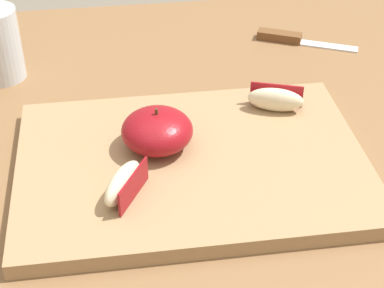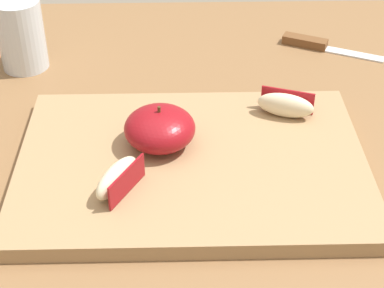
{
  "view_description": "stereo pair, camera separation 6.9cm",
  "coord_description": "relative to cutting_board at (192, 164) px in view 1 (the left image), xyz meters",
  "views": [
    {
      "loc": [
        -0.13,
        -0.62,
        1.2
      ],
      "look_at": [
        -0.05,
        -0.04,
        0.77
      ],
      "focal_mm": 59.41,
      "sensor_mm": 36.0,
      "label": 1
    },
    {
      "loc": [
        -0.06,
        -0.63,
        1.2
      ],
      "look_at": [
        -0.05,
        -0.04,
        0.77
      ],
      "focal_mm": 59.41,
      "sensor_mm": 36.0,
      "label": 2
    }
  ],
  "objects": [
    {
      "name": "apple_half_skin_up",
      "position": [
        -0.04,
        0.03,
        0.03
      ],
      "size": [
        0.08,
        0.08,
        0.05
      ],
      "color": "maroon",
      "rests_on": "cutting_board"
    },
    {
      "name": "paring_knife",
      "position": [
        0.2,
        0.31,
        -0.0
      ],
      "size": [
        0.15,
        0.08,
        0.01
      ],
      "color": "silver",
      "rests_on": "dining_table"
    },
    {
      "name": "apple_wedge_right",
      "position": [
        0.12,
        0.09,
        0.03
      ],
      "size": [
        0.08,
        0.05,
        0.03
      ],
      "color": "beige",
      "rests_on": "cutting_board"
    },
    {
      "name": "cutting_board",
      "position": [
        0.0,
        0.0,
        0.0
      ],
      "size": [
        0.41,
        0.29,
        0.02
      ],
      "color": "#A37F56",
      "rests_on": "dining_table"
    },
    {
      "name": "dining_table",
      "position": [
        0.05,
        0.04,
        -0.11
      ],
      "size": [
        1.23,
        0.89,
        0.73
      ],
      "color": "brown",
      "rests_on": "ground_plane"
    },
    {
      "name": "apple_wedge_front",
      "position": [
        -0.08,
        -0.05,
        0.03
      ],
      "size": [
        0.06,
        0.07,
        0.03
      ],
      "color": "beige",
      "rests_on": "cutting_board"
    }
  ]
}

